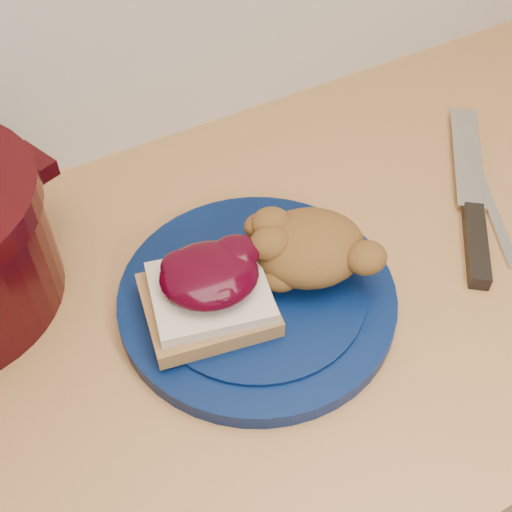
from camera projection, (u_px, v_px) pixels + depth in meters
base_cabinet at (284, 461)px, 1.05m from camera, size 4.00×0.60×0.86m
plate at (257, 298)px, 0.67m from camera, size 0.36×0.36×0.02m
sandwich at (209, 291)px, 0.62m from camera, size 0.14×0.13×0.06m
stuffing_mound at (309, 247)px, 0.66m from camera, size 0.14×0.13×0.06m
chef_knife at (474, 218)px, 0.75m from camera, size 0.22×0.27×0.02m
butter_knife at (495, 217)px, 0.76m from camera, size 0.08×0.14×0.00m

